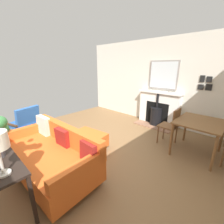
% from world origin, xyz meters
% --- Properties ---
extents(ground_plane, '(5.71, 5.32, 0.01)m').
position_xyz_m(ground_plane, '(0.00, 0.00, -0.00)').
color(ground_plane, olive).
extents(wall_left, '(0.12, 5.32, 2.66)m').
position_xyz_m(wall_left, '(-2.86, 0.00, 1.33)').
color(wall_left, silver).
rests_on(wall_left, ground).
extents(fireplace, '(0.63, 1.35, 1.08)m').
position_xyz_m(fireplace, '(-2.64, 0.40, 0.48)').
color(fireplace, '#93664C').
rests_on(fireplace, ground).
extents(mirror_over_mantel, '(0.04, 0.90, 0.86)m').
position_xyz_m(mirror_over_mantel, '(-2.77, 0.40, 1.57)').
color(mirror_over_mantel, gray).
extents(mantel_bowl_near, '(0.11, 0.11, 0.04)m').
position_xyz_m(mantel_bowl_near, '(-2.68, 0.04, 1.10)').
color(mantel_bowl_near, '#9E9384').
rests_on(mantel_bowl_near, fireplace).
extents(mantel_bowl_far, '(0.13, 0.13, 0.04)m').
position_xyz_m(mantel_bowl_far, '(-2.68, 0.71, 1.10)').
color(mantel_bowl_far, '#9E9384').
rests_on(mantel_bowl_far, fireplace).
extents(sofa, '(1.00, 1.96, 0.83)m').
position_xyz_m(sofa, '(0.77, 0.08, 0.34)').
color(sofa, '#B2B2B7').
rests_on(sofa, ground).
extents(ottoman, '(0.72, 0.83, 0.39)m').
position_xyz_m(ottoman, '(-0.11, -0.03, 0.24)').
color(ottoman, '#B2B2B7').
rests_on(ottoman, ground).
extents(armchair_accent, '(0.81, 0.75, 0.86)m').
position_xyz_m(armchair_accent, '(0.61, -1.68, 0.48)').
color(armchair_accent, '#4C3321').
rests_on(armchair_accent, ground).
extents(dining_table, '(0.98, 0.86, 0.75)m').
position_xyz_m(dining_table, '(-1.63, 1.81, 0.65)').
color(dining_table, brown).
rests_on(dining_table, ground).
extents(dining_chair_near_fireplace, '(0.41, 0.41, 0.91)m').
position_xyz_m(dining_chair_near_fireplace, '(-1.63, 1.24, 0.54)').
color(dining_chair_near_fireplace, brown).
rests_on(dining_chair_near_fireplace, ground).
extents(photo_gallery_row, '(0.02, 0.32, 0.37)m').
position_xyz_m(photo_gallery_row, '(-2.78, 1.55, 1.41)').
color(photo_gallery_row, black).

